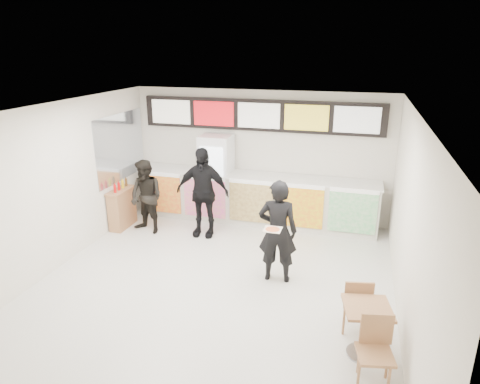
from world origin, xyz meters
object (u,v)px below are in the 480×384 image
at_px(customer_mid, 202,192).
at_px(cafe_table, 366,322).
at_px(condiment_ledge, 122,208).
at_px(customer_main, 278,231).
at_px(service_counter, 255,199).
at_px(drinks_fridge, 217,178).
at_px(customer_left, 146,197).

xyz_separation_m(customer_mid, cafe_table, (3.41, -3.05, -0.46)).
xyz_separation_m(customer_mid, condiment_ledge, (-1.91, -0.10, -0.52)).
distance_m(customer_main, cafe_table, 2.24).
distance_m(service_counter, cafe_table, 4.75).
distance_m(service_counter, customer_mid, 1.41).
relative_size(cafe_table, condiment_ledge, 1.47).
distance_m(service_counter, drinks_fridge, 1.03).
relative_size(customer_main, customer_mid, 0.94).
bearing_deg(cafe_table, customer_main, 121.16).
distance_m(customer_mid, condiment_ledge, 1.98).
bearing_deg(service_counter, customer_mid, -132.39).
height_order(drinks_fridge, customer_mid, drinks_fridge).
bearing_deg(customer_mid, condiment_ledge, 179.88).
bearing_deg(customer_left, condiment_ledge, -171.73).
distance_m(drinks_fridge, customer_mid, 1.01).
relative_size(customer_left, cafe_table, 1.04).
height_order(service_counter, customer_left, customer_left).
bearing_deg(service_counter, customer_main, -67.60).
height_order(customer_left, condiment_ledge, customer_left).
xyz_separation_m(service_counter, customer_left, (-2.13, -1.20, 0.24)).
xyz_separation_m(customer_main, condiment_ledge, (-3.82, 1.33, -0.46)).
xyz_separation_m(service_counter, customer_main, (1.00, -2.43, 0.35)).
height_order(service_counter, condiment_ledge, service_counter).
distance_m(service_counter, condiment_ledge, 3.03).
height_order(service_counter, customer_main, customer_main).
relative_size(drinks_fridge, condiment_ledge, 1.88).
bearing_deg(cafe_table, drinks_fridge, 118.52).
xyz_separation_m(drinks_fridge, customer_left, (-1.20, -1.21, -0.19)).
bearing_deg(customer_mid, service_counter, 44.58).
bearing_deg(customer_left, customer_main, -4.60).
bearing_deg(condiment_ledge, customer_main, -19.25).
height_order(drinks_fridge, customer_main, drinks_fridge).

